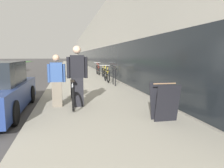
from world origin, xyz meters
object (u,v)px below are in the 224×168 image
object	(u,v)px
person_rider	(77,76)
sandwich_board_sign	(164,102)
bike_rack_hoop	(114,75)
person_bystander	(57,81)
cruiser_bike_farthest	(98,70)
cruiser_bike_nearest	(107,75)
tandem_bicycle	(72,93)
cruiser_bike_middle	(104,73)

from	to	relation	value
person_rider	sandwich_board_sign	world-z (taller)	person_rider
sandwich_board_sign	bike_rack_hoop	bearing A→B (deg)	88.79
person_bystander	cruiser_bike_farthest	size ratio (longest dim) A/B	0.82
person_bystander	cruiser_bike_nearest	size ratio (longest dim) A/B	0.90
bike_rack_hoop	sandwich_board_sign	bearing A→B (deg)	-91.21
cruiser_bike_farthest	tandem_bicycle	bearing A→B (deg)	-102.35
cruiser_bike_nearest	cruiser_bike_farthest	distance (m)	4.73
person_bystander	sandwich_board_sign	size ratio (longest dim) A/B	1.74
person_rider	cruiser_bike_middle	bearing A→B (deg)	75.16
cruiser_bike_nearest	person_bystander	bearing A→B (deg)	-113.86
bike_rack_hoop	sandwich_board_sign	size ratio (longest dim) A/B	0.94
tandem_bicycle	sandwich_board_sign	bearing A→B (deg)	-46.14
person_rider	bike_rack_hoop	world-z (taller)	person_rider
person_bystander	cruiser_bike_middle	distance (m)	8.68
person_bystander	cruiser_bike_middle	bearing A→B (deg)	71.05
cruiser_bike_farthest	sandwich_board_sign	distance (m)	12.54
cruiser_bike_nearest	cruiser_bike_farthest	xyz separation A→B (m)	(0.14, 4.72, 0.01)
person_bystander	bike_rack_hoop	bearing A→B (deg)	57.89
person_rider	person_bystander	world-z (taller)	person_rider
person_bystander	person_rider	bearing A→B (deg)	-10.10
bike_rack_hoop	cruiser_bike_farthest	distance (m)	6.26
cruiser_bike_middle	cruiser_bike_farthest	distance (m)	2.36
bike_rack_hoop	sandwich_board_sign	world-z (taller)	sandwich_board_sign
person_rider	tandem_bicycle	bearing A→B (deg)	116.21
tandem_bicycle	person_rider	xyz separation A→B (m)	(0.16, -0.32, 0.56)
cruiser_bike_nearest	cruiser_bike_middle	distance (m)	2.38
person_bystander	bike_rack_hoop	xyz separation A→B (m)	(2.70, 4.30, -0.28)
bike_rack_hoop	cruiser_bike_farthest	bearing A→B (deg)	89.78
cruiser_bike_farthest	person_rider	bearing A→B (deg)	-101.18
person_rider	person_bystander	size ratio (longest dim) A/B	1.17
person_bystander	cruiser_bike_farthest	xyz separation A→B (m)	(2.72, 10.55, -0.38)
person_bystander	cruiser_bike_middle	xyz separation A→B (m)	(2.81, 8.20, -0.43)
bike_rack_hoop	cruiser_bike_farthest	world-z (taller)	cruiser_bike_farthest
person_rider	cruiser_bike_nearest	world-z (taller)	person_rider
sandwich_board_sign	tandem_bicycle	bearing A→B (deg)	133.86
person_rider	cruiser_bike_middle	distance (m)	8.61
tandem_bicycle	cruiser_bike_middle	xyz separation A→B (m)	(2.36, 7.99, -0.01)
person_bystander	cruiser_bike_middle	size ratio (longest dim) A/B	0.94
cruiser_bike_nearest	sandwich_board_sign	xyz separation A→B (m)	(-0.01, -7.81, 0.05)
bike_rack_hoop	sandwich_board_sign	xyz separation A→B (m)	(-0.13, -6.28, -0.06)
tandem_bicycle	cruiser_bike_nearest	distance (m)	6.01
person_bystander	cruiser_bike_middle	world-z (taller)	person_bystander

